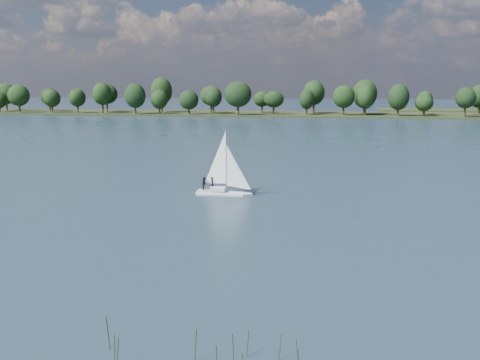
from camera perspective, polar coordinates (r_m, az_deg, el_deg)
ground at (r=136.08m, az=-0.43°, el=4.19°), size 700.00×700.00×0.00m
far_shore at (r=246.88m, az=3.87°, el=6.97°), size 660.00×40.00×1.50m
sailboat at (r=70.66m, az=-2.06°, el=0.44°), size 6.88×2.00×9.03m
treeline at (r=242.29m, az=5.07°, el=8.81°), size 563.23×73.99×18.38m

